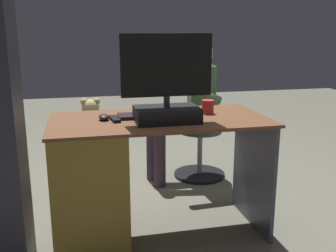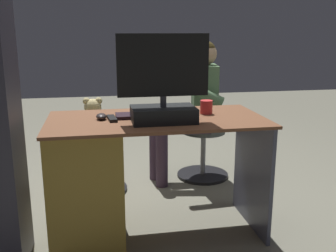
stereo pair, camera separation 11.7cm
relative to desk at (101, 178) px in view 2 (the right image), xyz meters
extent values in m
plane|color=slate|center=(-0.35, -0.42, -0.39)|extent=(10.00, 10.00, 0.00)
cube|color=brown|center=(-0.35, 0.00, 0.35)|extent=(1.30, 0.66, 0.02)
cube|color=olive|center=(0.08, 0.00, -0.03)|extent=(0.42, 0.61, 0.73)
cube|color=#45475B|center=(-0.98, 0.00, -0.03)|extent=(0.02, 0.59, 0.73)
cube|color=black|center=(-0.37, 0.10, 0.40)|extent=(0.37, 0.24, 0.09)
cylinder|color=#333338|center=(-0.37, 0.10, 0.47)|extent=(0.04, 0.04, 0.06)
cube|color=black|center=(-0.37, 0.10, 0.68)|extent=(0.52, 0.02, 0.35)
cube|color=black|center=(-0.37, 0.08, 0.68)|extent=(0.48, 0.00, 0.31)
cube|color=black|center=(-0.32, -0.05, 0.37)|extent=(0.42, 0.14, 0.02)
ellipsoid|color=#2C2524|center=(-0.02, -0.03, 0.38)|extent=(0.06, 0.10, 0.04)
cylinder|color=red|center=(-0.68, -0.07, 0.40)|extent=(0.08, 0.08, 0.09)
cube|color=black|center=(-0.08, 0.00, 0.37)|extent=(0.06, 0.15, 0.02)
cylinder|color=black|center=(0.04, -0.74, -0.38)|extent=(0.49, 0.49, 0.03)
cylinder|color=gray|center=(0.04, -0.74, -0.18)|extent=(0.04, 0.04, 0.38)
cylinder|color=brown|center=(0.04, -0.74, 0.04)|extent=(0.37, 0.37, 0.06)
ellipsoid|color=tan|center=(0.04, -0.74, 0.15)|extent=(0.16, 0.14, 0.17)
sphere|color=tan|center=(0.04, -0.74, 0.29)|extent=(0.13, 0.13, 0.13)
sphere|color=beige|center=(0.04, -0.80, 0.28)|extent=(0.05, 0.05, 0.05)
sphere|color=tan|center=(-0.01, -0.74, 0.34)|extent=(0.06, 0.06, 0.06)
sphere|color=tan|center=(0.08, -0.74, 0.34)|extent=(0.06, 0.06, 0.06)
cylinder|color=tan|center=(-0.05, -0.77, 0.19)|extent=(0.05, 0.13, 0.09)
cylinder|color=tan|center=(0.12, -0.77, 0.19)|extent=(0.05, 0.13, 0.09)
cylinder|color=tan|center=(-0.01, -0.84, 0.10)|extent=(0.06, 0.10, 0.06)
cylinder|color=tan|center=(0.08, -0.84, 0.10)|extent=(0.06, 0.10, 0.06)
cylinder|color=black|center=(-0.90, -0.90, -0.38)|extent=(0.45, 0.45, 0.03)
cylinder|color=gray|center=(-0.90, -0.90, -0.18)|extent=(0.04, 0.04, 0.38)
cylinder|color=#484F4C|center=(-0.90, -0.90, 0.04)|extent=(0.37, 0.37, 0.06)
cube|color=#577B52|center=(-0.90, -0.90, 0.33)|extent=(0.25, 0.35, 0.52)
sphere|color=tan|center=(-0.90, -0.90, 0.68)|extent=(0.19, 0.19, 0.19)
sphere|color=#382E12|center=(-0.90, -0.90, 0.70)|extent=(0.18, 0.18, 0.18)
cylinder|color=#577B52|center=(-0.79, -0.68, 0.41)|extent=(0.42, 0.14, 0.25)
cylinder|color=#577B52|center=(-0.72, -1.07, 0.41)|extent=(0.42, 0.14, 0.25)
cylinder|color=#402F44|center=(-0.71, -0.78, 0.09)|extent=(0.43, 0.18, 0.11)
cylinder|color=#402F44|center=(-0.50, -0.74, -0.16)|extent=(0.10, 0.10, 0.46)
cylinder|color=#402F44|center=(-0.68, -0.95, 0.09)|extent=(0.43, 0.18, 0.11)
cylinder|color=#402F44|center=(-0.47, -0.92, -0.16)|extent=(0.10, 0.10, 0.46)
camera|label=1|loc=(0.12, 2.24, 0.87)|focal=41.84mm
camera|label=2|loc=(0.00, 2.27, 0.87)|focal=41.84mm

